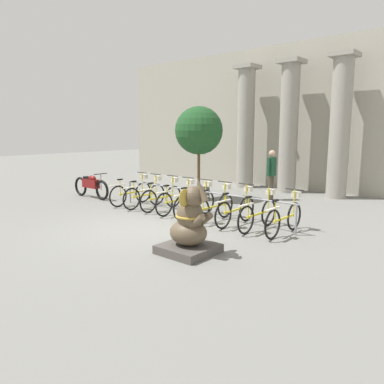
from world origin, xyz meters
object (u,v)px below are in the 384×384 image
object	(u,v)px
bicycle_3	(178,200)
bicycle_7	(259,213)
bicycle_0	(132,192)
bicycle_8	(285,217)
bicycle_1	(145,195)
potted_tree	(199,134)
person_pedestrian	(272,170)
bicycle_2	(162,197)
bicycle_5	(214,206)
motorcycle	(91,185)
elephant_statue	(190,227)
bicycle_4	(195,203)
bicycle_6	(236,209)

from	to	relation	value
bicycle_3	bicycle_7	bearing A→B (deg)	-0.35
bicycle_0	bicycle_8	size ratio (longest dim) A/B	1.00
bicycle_1	potted_tree	distance (m)	2.94
bicycle_7	person_pedestrian	world-z (taller)	person_pedestrian
bicycle_0	bicycle_3	world-z (taller)	same
bicycle_2	bicycle_5	xyz separation A→B (m)	(2.10, -0.05, 0.00)
bicycle_0	motorcycle	world-z (taller)	bicycle_0
bicycle_3	person_pedestrian	world-z (taller)	person_pedestrian
bicycle_3	potted_tree	bearing A→B (deg)	114.62
bicycle_2	potted_tree	world-z (taller)	potted_tree
bicycle_1	potted_tree	bearing A→B (deg)	79.23
motorcycle	elephant_statue	bearing A→B (deg)	-18.63
bicycle_7	bicycle_3	bearing A→B (deg)	179.65
motorcycle	bicycle_5	bearing A→B (deg)	2.11
bicycle_8	motorcycle	xyz separation A→B (m)	(-7.68, -0.24, 0.05)
motorcycle	potted_tree	xyz separation A→B (m)	(3.19, 2.37, 1.87)
potted_tree	bicycle_1	bearing A→B (deg)	-100.77
bicycle_7	elephant_statue	world-z (taller)	elephant_statue
bicycle_1	potted_tree	size ratio (longest dim) A/B	0.54
bicycle_3	bicycle_8	size ratio (longest dim) A/B	1.00
bicycle_2	bicycle_0	bearing A→B (deg)	-177.82
elephant_statue	bicycle_0	bearing A→B (deg)	152.38
bicycle_0	elephant_statue	distance (m)	5.45
bicycle_4	bicycle_5	world-z (taller)	same
person_pedestrian	bicycle_8	bearing A→B (deg)	-56.61
bicycle_3	bicycle_4	distance (m)	0.70
bicycle_1	motorcycle	distance (m)	2.78
bicycle_4	potted_tree	bearing A→B (deg)	128.08
bicycle_0	motorcycle	xyz separation A→B (m)	(-2.07, -0.20, 0.05)
bicycle_6	elephant_statue	world-z (taller)	elephant_statue
bicycle_8	bicycle_2	bearing A→B (deg)	179.80
elephant_statue	motorcycle	size ratio (longest dim) A/B	0.79
bicycle_5	bicycle_7	bearing A→B (deg)	-0.03
bicycle_0	bicycle_2	bearing A→B (deg)	2.18
bicycle_4	bicycle_8	size ratio (longest dim) A/B	1.00
bicycle_1	bicycle_5	distance (m)	2.80
bicycle_0	bicycle_7	xyz separation A→B (m)	(4.90, 0.00, 0.00)
bicycle_6	motorcycle	size ratio (longest dim) A/B	0.86
potted_tree	bicycle_4	bearing A→B (deg)	-51.92
bicycle_5	motorcycle	distance (m)	5.58
bicycle_7	bicycle_8	xyz separation A→B (m)	(0.70, 0.03, 0.00)
bicycle_1	elephant_statue	distance (m)	4.83
bicycle_8	bicycle_7	bearing A→B (deg)	-177.20
bicycle_3	potted_tree	xyz separation A→B (m)	(-0.98, 2.15, 1.92)
motorcycle	bicycle_1	bearing A→B (deg)	3.76
bicycle_0	bicycle_2	world-z (taller)	same
bicycle_8	bicycle_3	bearing A→B (deg)	-179.72
motorcycle	bicycle_6	bearing A→B (deg)	2.18
bicycle_5	bicycle_8	distance (m)	2.10
bicycle_0	bicycle_7	distance (m)	4.90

